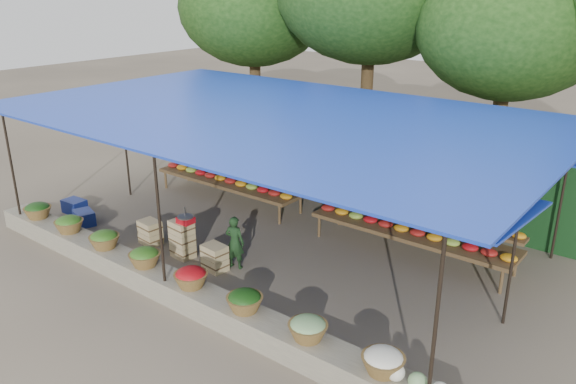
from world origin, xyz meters
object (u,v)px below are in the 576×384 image
Objects in this scene: blue_crate_front at (84,218)px; weighing_scale at (186,219)px; vendor_seated at (235,242)px; blue_crate_back at (75,206)px; crate_counter at (181,242)px.

weighing_scale is at bearing 22.79° from blue_crate_front.
blue_crate_back is at bearing -11.15° from vendor_seated.
weighing_scale is 3.22m from blue_crate_front.
crate_counter is at bearing -3.29° from blue_crate_back.
blue_crate_back is at bearing -179.85° from weighing_scale.
vendor_seated is at bearing 17.49° from weighing_scale.
weighing_scale is 1.09m from vendor_seated.
weighing_scale is at bearing 2.58° from vendor_seated.
vendor_seated is 4.19m from blue_crate_front.
vendor_seated is 1.99× the size of blue_crate_back.
blue_crate_front is 0.85m from blue_crate_back.
crate_counter is 1.23m from vendor_seated.
vendor_seated is at bearing 0.31° from blue_crate_back.
blue_crate_back is at bearing 179.48° from blue_crate_front.
weighing_scale is 0.63× the size of blue_crate_front.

